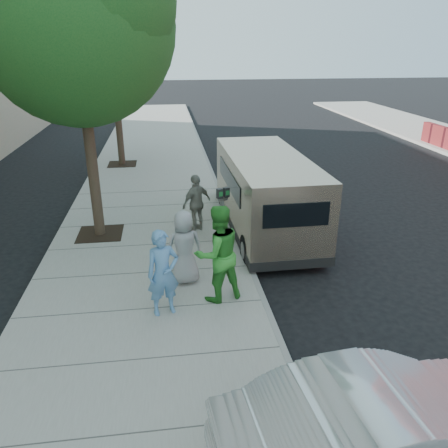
{
  "coord_description": "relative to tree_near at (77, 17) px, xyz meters",
  "views": [
    {
      "loc": [
        -0.39,
        -8.96,
        4.99
      ],
      "look_at": [
        0.87,
        0.35,
        1.1
      ],
      "focal_mm": 35.0,
      "sensor_mm": 36.0,
      "label": 1
    }
  ],
  "objects": [
    {
      "name": "person_striped_polo",
      "position": [
        2.62,
        -0.1,
        -4.59
      ],
      "size": [
        1.0,
        0.87,
        1.61
      ],
      "primitive_type": "imported",
      "rotation": [
        0.0,
        0.0,
        3.76
      ],
      "color": "gray",
      "rests_on": "sidewalk"
    },
    {
      "name": "person_officer",
      "position": [
        1.69,
        -4.06,
        -4.54
      ],
      "size": [
        0.71,
        0.57,
        1.71
      ],
      "primitive_type": "imported",
      "rotation": [
        0.0,
        0.0,
        0.28
      ],
      "color": "#5A8EC0",
      "rests_on": "sidewalk"
    },
    {
      "name": "tree_near",
      "position": [
        0.0,
        0.0,
        0.0
      ],
      "size": [
        4.62,
        4.6,
        7.53
      ],
      "color": "black",
      "rests_on": "sidewalk"
    },
    {
      "name": "person_green_shirt",
      "position": [
        2.77,
        -3.69,
        -4.39
      ],
      "size": [
        1.18,
        1.04,
        2.02
      ],
      "primitive_type": "imported",
      "rotation": [
        0.0,
        0.0,
        3.48
      ],
      "color": "green",
      "rests_on": "sidewalk"
    },
    {
      "name": "tree_far",
      "position": [
        -0.0,
        7.6,
        -0.66
      ],
      "size": [
        3.92,
        3.8,
        6.49
      ],
      "color": "black",
      "rests_on": "sidewalk"
    },
    {
      "name": "parking_meter",
      "position": [
        3.2,
        -1.28,
        -4.25
      ],
      "size": [
        0.34,
        0.23,
        1.58
      ],
      "rotation": [
        0.0,
        0.0,
        0.41
      ],
      "color": "gray",
      "rests_on": "sidewalk"
    },
    {
      "name": "ground",
      "position": [
        2.25,
        -2.4,
        -5.55
      ],
      "size": [
        120.0,
        120.0,
        0.0
      ],
      "primitive_type": "plane",
      "color": "black",
      "rests_on": "ground"
    },
    {
      "name": "van",
      "position": [
        4.55,
        -0.02,
        -4.38
      ],
      "size": [
        2.09,
        5.97,
        2.2
      ],
      "rotation": [
        0.0,
        0.0,
        0.02
      ],
      "color": "tan",
      "rests_on": "ground"
    },
    {
      "name": "sidewalk",
      "position": [
        1.25,
        -2.4,
        -5.47
      ],
      "size": [
        5.0,
        60.0,
        0.15
      ],
      "primitive_type": "cube",
      "color": "gray",
      "rests_on": "ground"
    },
    {
      "name": "person_gray_shirt",
      "position": [
        2.14,
        -2.92,
        -4.58
      ],
      "size": [
        0.87,
        0.64,
        1.64
      ],
      "primitive_type": "imported",
      "rotation": [
        0.0,
        0.0,
        3.29
      ],
      "color": "#9B9B9D",
      "rests_on": "sidewalk"
    },
    {
      "name": "sedan",
      "position": [
        4.32,
        -7.78,
        -4.86
      ],
      "size": [
        4.32,
        1.89,
        1.38
      ],
      "primitive_type": "imported",
      "rotation": [
        0.0,
        0.0,
        1.67
      ],
      "color": "silver",
      "rests_on": "ground"
    },
    {
      "name": "curb_face",
      "position": [
        3.69,
        -2.4,
        -5.47
      ],
      "size": [
        0.12,
        60.0,
        0.16
      ],
      "primitive_type": "cube",
      "color": "gray",
      "rests_on": "ground"
    }
  ]
}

